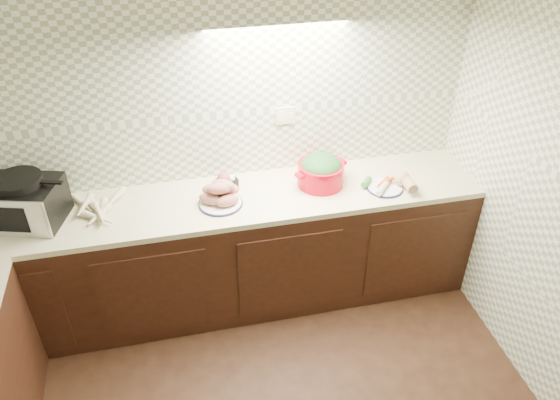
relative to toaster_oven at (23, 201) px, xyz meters
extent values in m
cube|color=#93A280|center=(1.14, 0.23, 0.25)|extent=(3.60, 0.05, 2.60)
cube|color=beige|center=(1.69, 0.25, 0.27)|extent=(0.13, 0.01, 0.12)
cube|color=black|center=(1.14, -0.04, -0.62)|extent=(3.60, 0.60, 0.86)
cube|color=#F2E6BC|center=(1.14, -0.04, -0.17)|extent=(3.60, 0.60, 0.04)
cube|color=black|center=(0.00, 0.01, -0.01)|extent=(0.52, 0.44, 0.26)
cube|color=#B2B2B8|center=(-0.05, -0.16, -0.01)|extent=(0.43, 0.13, 0.26)
cube|color=black|center=(-0.05, -0.16, -0.01)|extent=(0.28, 0.09, 0.18)
cylinder|color=black|center=(0.00, 0.01, 0.14)|extent=(0.36, 0.36, 0.05)
cone|color=beige|center=(0.46, 0.05, -0.12)|extent=(0.15, 0.22, 0.05)
cone|color=beige|center=(0.45, -0.06, -0.12)|extent=(0.06, 0.24, 0.05)
cone|color=beige|center=(0.59, -0.05, -0.12)|extent=(0.12, 0.20, 0.06)
cone|color=beige|center=(0.57, 0.05, -0.12)|extent=(0.06, 0.20, 0.05)
cone|color=beige|center=(0.56, -0.11, -0.12)|extent=(0.07, 0.24, 0.05)
cone|color=beige|center=(0.34, -0.10, -0.11)|extent=(0.09, 0.23, 0.05)
cone|color=beige|center=(0.42, -0.09, -0.10)|extent=(0.07, 0.20, 0.05)
cone|color=beige|center=(0.54, 0.04, -0.10)|extent=(0.11, 0.25, 0.04)
cylinder|color=#151B40|center=(1.19, -0.09, -0.14)|extent=(0.29, 0.29, 0.01)
cylinder|color=white|center=(1.19, -0.09, -0.14)|extent=(0.27, 0.27, 0.02)
ellipsoid|color=tan|center=(1.12, -0.09, -0.09)|extent=(0.18, 0.13, 0.07)
ellipsoid|color=tan|center=(1.23, -0.13, -0.09)|extent=(0.18, 0.13, 0.07)
ellipsoid|color=tan|center=(1.20, -0.04, -0.09)|extent=(0.18, 0.13, 0.07)
ellipsoid|color=tan|center=(1.16, -0.05, -0.05)|extent=(0.18, 0.13, 0.07)
ellipsoid|color=tan|center=(1.24, -0.06, -0.05)|extent=(0.18, 0.13, 0.07)
ellipsoid|color=tan|center=(1.18, -0.10, -0.02)|extent=(0.18, 0.13, 0.07)
ellipsoid|color=tan|center=(1.21, -0.07, -0.01)|extent=(0.18, 0.13, 0.07)
cylinder|color=black|center=(1.25, 0.08, -0.12)|extent=(0.17, 0.17, 0.06)
sphere|color=maroon|center=(1.23, 0.08, -0.06)|extent=(0.09, 0.09, 0.09)
sphere|color=silver|center=(1.28, 0.09, -0.07)|extent=(0.05, 0.05, 0.05)
cylinder|color=red|center=(1.88, 0.00, -0.07)|extent=(0.40, 0.40, 0.16)
cube|color=red|center=(1.72, -0.06, -0.02)|extent=(0.06, 0.08, 0.02)
cube|color=red|center=(2.05, 0.06, -0.02)|extent=(0.06, 0.08, 0.02)
ellipsoid|color=#2B6A2A|center=(1.88, 0.00, 0.00)|extent=(0.28, 0.28, 0.16)
cylinder|color=#151B40|center=(2.29, -0.15, -0.14)|extent=(0.25, 0.25, 0.01)
cylinder|color=white|center=(2.29, -0.15, -0.14)|extent=(0.23, 0.23, 0.02)
cone|color=#ED511B|center=(2.30, -0.12, -0.12)|extent=(0.13, 0.11, 0.03)
cone|color=#ED511B|center=(2.26, -0.12, -0.12)|extent=(0.14, 0.09, 0.03)
cone|color=#ED511B|center=(2.30, -0.12, -0.12)|extent=(0.14, 0.09, 0.03)
cone|color=#ED511B|center=(2.28, -0.12, -0.10)|extent=(0.13, 0.11, 0.03)
cylinder|color=silver|center=(2.26, -0.19, -0.11)|extent=(0.13, 0.15, 0.04)
cylinder|color=#337832|center=(2.18, -0.09, -0.11)|extent=(0.10, 0.10, 0.04)
camera|label=1|loc=(0.93, -2.98, 1.92)|focal=35.00mm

